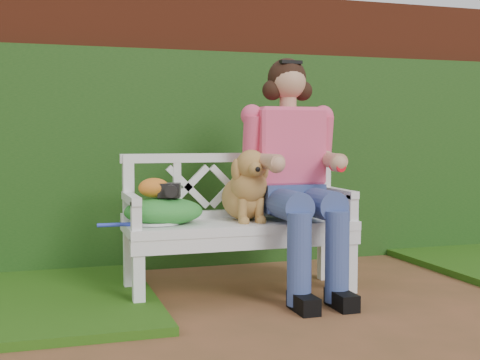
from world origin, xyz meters
name	(u,v)px	position (x,y,z in m)	size (l,w,h in m)	color
ground	(360,314)	(0.00, 0.00, 0.00)	(60.00, 60.00, 0.00)	brown
brick_wall	(256,128)	(0.00, 1.90, 1.10)	(10.00, 0.30, 2.20)	maroon
ivy_hedge	(265,159)	(0.00, 1.68, 0.85)	(10.00, 0.18, 1.70)	#254B16
garden_bench	(240,257)	(-0.52, 0.69, 0.24)	(1.58, 0.60, 0.48)	white
seated_woman	(291,171)	(-0.18, 0.67, 0.81)	(0.68, 0.91, 1.61)	red
dog	(246,185)	(-0.48, 0.69, 0.72)	(0.32, 0.43, 0.48)	#AA4F25
tennis_racket	(153,223)	(-1.10, 0.66, 0.49)	(0.54, 0.22, 0.03)	silver
green_bag	(164,211)	(-1.03, 0.70, 0.57)	(0.50, 0.39, 0.17)	#1C901C
camera_item	(169,190)	(-1.00, 0.67, 0.70)	(0.14, 0.10, 0.09)	black
baseball_glove	(154,188)	(-1.09, 0.70, 0.71)	(0.19, 0.14, 0.12)	#CB6C1F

